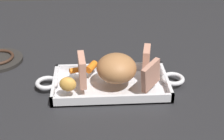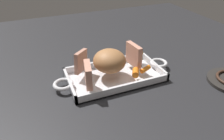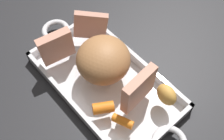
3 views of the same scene
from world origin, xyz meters
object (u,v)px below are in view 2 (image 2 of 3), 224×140
object	(u,v)px
roast_slice_thin	(134,55)
roast_slice_thick	(81,61)
roast_slice_outer	(88,75)
baby_carrot_center_right	(145,69)
roasting_dish	(115,76)
baby_carrot_short	(136,72)
potato_whole	(137,53)
pork_roast	(109,61)

from	to	relation	value
roast_slice_thin	roast_slice_thick	size ratio (longest dim) A/B	1.11
roast_slice_outer	baby_carrot_center_right	size ratio (longest dim) A/B	1.73
roasting_dish	roast_slice_thin	bearing A→B (deg)	10.40
roasting_dish	baby_carrot_short	distance (m)	0.08
roast_slice_thick	potato_whole	size ratio (longest dim) A/B	1.57
roast_slice_thin	roast_slice_outer	xyz separation A→B (m)	(-0.19, -0.06, -0.00)
roast_slice_thin	baby_carrot_short	world-z (taller)	roast_slice_thin
roast_slice_thick	pork_roast	bearing A→B (deg)	-23.53
roast_slice_thin	roasting_dish	bearing A→B (deg)	-169.60
roast_slice_outer	potato_whole	bearing A→B (deg)	23.38
roasting_dish	pork_roast	size ratio (longest dim) A/B	3.80
baby_carrot_center_right	roast_slice_thick	bearing A→B (deg)	156.20
baby_carrot_center_right	roast_slice_thin	bearing A→B (deg)	108.37
baby_carrot_short	baby_carrot_center_right	distance (m)	0.05
roasting_dish	baby_carrot_short	world-z (taller)	baby_carrot_short
roasting_dish	roast_slice_thick	world-z (taller)	roast_slice_thick
roasting_dish	pork_roast	xyz separation A→B (m)	(-0.02, 0.01, 0.06)
baby_carrot_center_right	potato_whole	xyz separation A→B (m)	(0.02, 0.10, 0.01)
pork_roast	baby_carrot_center_right	xyz separation A→B (m)	(0.12, -0.05, -0.03)
potato_whole	roast_slice_thin	bearing A→B (deg)	-133.06
pork_roast	roast_slice_outer	size ratio (longest dim) A/B	1.57
roast_slice_thick	baby_carrot_short	distance (m)	0.20
pork_roast	roast_slice_thin	distance (m)	0.10
potato_whole	roast_slice_outer	bearing A→B (deg)	-156.62
baby_carrot_center_right	potato_whole	world-z (taller)	potato_whole
roasting_dish	roast_slice_thick	xyz separation A→B (m)	(-0.11, 0.05, 0.06)
pork_roast	baby_carrot_center_right	bearing A→B (deg)	-24.02
potato_whole	roast_slice_thick	bearing A→B (deg)	-178.30
roasting_dish	roast_slice_thick	distance (m)	0.13
baby_carrot_short	roast_slice_outer	bearing A→B (deg)	176.58
roast_slice_outer	baby_carrot_short	world-z (taller)	roast_slice_outer
roast_slice_thick	baby_carrot_short	world-z (taller)	roast_slice_thick
roast_slice_thick	roasting_dish	bearing A→B (deg)	-24.72
pork_roast	potato_whole	distance (m)	0.15
pork_roast	roast_slice_thick	distance (m)	0.10
roasting_dish	potato_whole	size ratio (longest dim) A/B	9.36
baby_carrot_short	potato_whole	xyz separation A→B (m)	(0.07, 0.11, 0.01)
pork_roast	roasting_dish	bearing A→B (deg)	-31.03
roasting_dish	roast_slice_thick	bearing A→B (deg)	155.28
roast_slice_thin	baby_carrot_center_right	size ratio (longest dim) A/B	1.92
roasting_dish	baby_carrot_center_right	size ratio (longest dim) A/B	10.31
roasting_dish	baby_carrot_center_right	bearing A→B (deg)	-22.80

